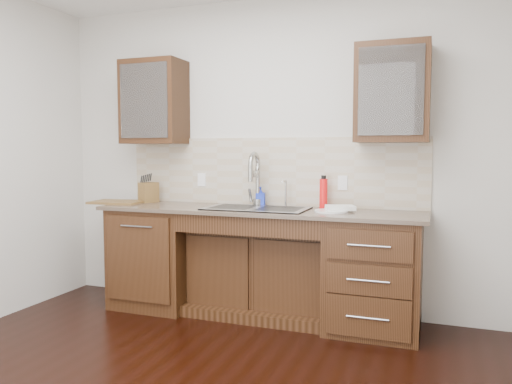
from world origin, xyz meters
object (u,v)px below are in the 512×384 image
(soap_bottle, at_px, (261,196))
(water_bottle, at_px, (323,194))
(knife_block, at_px, (149,192))
(cutting_board, at_px, (117,202))
(plate, at_px, (331,211))

(soap_bottle, xyz_separation_m, water_bottle, (0.56, -0.02, 0.04))
(water_bottle, height_order, knife_block, water_bottle)
(cutting_board, bearing_deg, soap_bottle, 10.63)
(soap_bottle, bearing_deg, knife_block, 173.07)
(soap_bottle, height_order, cutting_board, soap_bottle)
(soap_bottle, height_order, knife_block, knife_block)
(knife_block, bearing_deg, water_bottle, 22.45)
(soap_bottle, xyz_separation_m, cutting_board, (-1.30, -0.24, -0.07))
(plate, bearing_deg, knife_block, 174.94)
(water_bottle, distance_m, plate, 0.26)
(soap_bottle, xyz_separation_m, plate, (0.67, -0.23, -0.08))
(soap_bottle, relative_size, plate, 0.63)
(plate, relative_size, knife_block, 1.41)
(water_bottle, height_order, plate, water_bottle)
(knife_block, xyz_separation_m, cutting_board, (-0.23, -0.16, -0.08))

